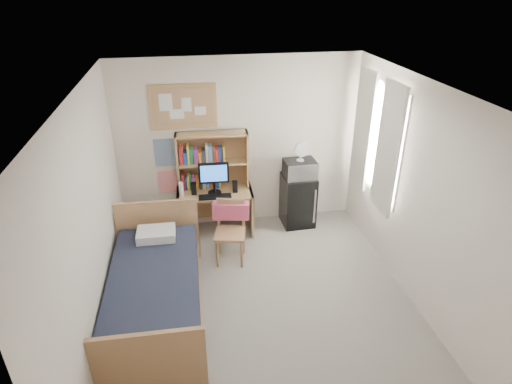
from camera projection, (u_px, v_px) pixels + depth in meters
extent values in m
cube|color=gray|center=(265.00, 308.00, 5.16)|extent=(3.60, 4.20, 0.02)
cube|color=white|center=(267.00, 92.00, 3.96)|extent=(3.60, 4.20, 0.02)
cube|color=white|center=(239.00, 144.00, 6.40)|extent=(3.60, 0.04, 2.60)
cube|color=white|center=(329.00, 376.00, 2.72)|extent=(3.60, 0.04, 2.60)
cube|color=white|center=(90.00, 229.00, 4.28)|extent=(0.04, 4.20, 2.60)
cube|color=white|center=(422.00, 200.00, 4.83)|extent=(0.04, 4.20, 2.60)
cube|color=white|center=(377.00, 139.00, 5.74)|extent=(0.10, 1.40, 1.70)
cube|color=silver|center=(388.00, 150.00, 5.38)|extent=(0.04, 0.55, 1.70)
cube|color=silver|center=(363.00, 130.00, 6.09)|extent=(0.04, 0.55, 1.70)
cube|color=tan|center=(183.00, 107.00, 5.98)|extent=(0.94, 0.03, 0.64)
cube|color=#255297|center=(165.00, 152.00, 6.24)|extent=(0.30, 0.01, 0.42)
cube|color=#F22A3D|center=(168.00, 181.00, 6.46)|extent=(0.28, 0.01, 0.36)
cube|color=tan|center=(216.00, 212.00, 6.50)|extent=(1.14, 0.60, 0.70)
cube|color=#AB7D51|center=(230.00, 233.00, 5.80)|extent=(0.52, 0.52, 0.88)
cube|color=black|center=(298.00, 200.00, 6.71)|extent=(0.50, 0.50, 0.82)
cube|color=black|center=(156.00, 294.00, 4.93)|extent=(1.08, 2.10, 0.57)
cube|color=tan|center=(213.00, 161.00, 6.28)|extent=(1.05, 0.31, 0.85)
cube|color=black|center=(214.00, 179.00, 6.19)|extent=(0.44, 0.05, 0.46)
cube|color=black|center=(215.00, 197.00, 6.16)|extent=(0.47, 0.17, 0.02)
cube|color=black|center=(194.00, 189.00, 6.21)|extent=(0.08, 0.08, 0.19)
cube|color=black|center=(235.00, 186.00, 6.29)|extent=(0.08, 0.08, 0.18)
cylinder|color=silver|center=(181.00, 189.00, 6.15)|extent=(0.07, 0.07, 0.22)
cube|color=#CE4E6B|center=(231.00, 210.00, 5.87)|extent=(0.52, 0.25, 0.24)
cube|color=#B7B7BC|center=(300.00, 169.00, 6.45)|extent=(0.48, 0.37, 0.27)
cylinder|color=silver|center=(301.00, 152.00, 6.32)|extent=(0.23, 0.23, 0.28)
cube|color=silver|center=(156.00, 234.00, 5.44)|extent=(0.48, 0.34, 0.11)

